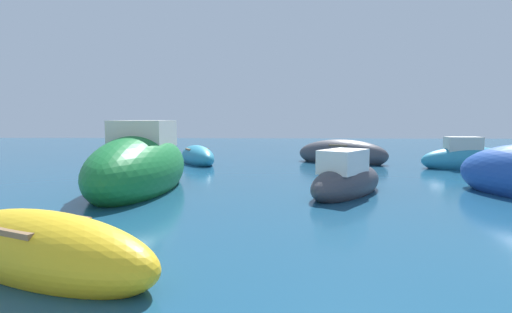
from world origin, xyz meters
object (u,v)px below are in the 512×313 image
moored_boat_3 (342,154)px  moored_boat_4 (44,251)px  moored_boat_1 (197,157)px  moored_boat_5 (140,166)px  moored_boat_2 (347,180)px  moored_boat_7 (470,159)px

moored_boat_3 → moored_boat_4: 16.15m
moored_boat_1 → moored_boat_4: moored_boat_4 is taller
moored_boat_5 → moored_boat_3: bearing=134.5°
moored_boat_4 → moored_boat_2: bearing=71.7°
moored_boat_4 → moored_boat_7: (12.10, 12.42, 0.09)m
moored_boat_1 → moored_boat_5: size_ratio=0.63×
moored_boat_7 → moored_boat_3: bearing=159.8°
moored_boat_2 → moored_boat_1: bearing=71.6°
moored_boat_3 → moored_boat_5: 10.88m
moored_boat_1 → moored_boat_7: moored_boat_7 is taller
moored_boat_4 → moored_boat_7: moored_boat_7 is taller
moored_boat_2 → moored_boat_3: size_ratio=0.77×
moored_boat_1 → moored_boat_4: bearing=-23.8°
moored_boat_2 → moored_boat_5: (-6.33, 0.83, 0.28)m
moored_boat_1 → moored_boat_2: 9.93m
moored_boat_1 → moored_boat_7: 12.55m
moored_boat_4 → moored_boat_1: bearing=114.8°
moored_boat_3 → moored_boat_5: moored_boat_5 is taller
moored_boat_2 → moored_boat_3: (1.40, 8.48, 0.00)m
moored_boat_2 → moored_boat_4: size_ratio=0.87×
moored_boat_5 → moored_boat_7: size_ratio=1.51×
moored_boat_4 → moored_boat_5: size_ratio=0.66×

